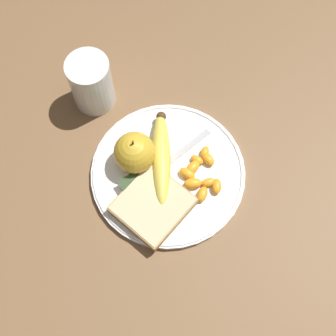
% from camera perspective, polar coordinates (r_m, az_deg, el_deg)
% --- Properties ---
extents(ground_plane, '(3.00, 3.00, 0.00)m').
position_cam_1_polar(ground_plane, '(0.87, -0.00, -0.80)').
color(ground_plane, brown).
extents(plate, '(0.28, 0.28, 0.01)m').
position_cam_1_polar(plate, '(0.86, -0.00, -0.60)').
color(plate, white).
rests_on(plate, ground_plane).
extents(juice_glass, '(0.08, 0.08, 0.11)m').
position_cam_1_polar(juice_glass, '(0.91, -9.30, 10.06)').
color(juice_glass, silver).
rests_on(juice_glass, ground_plane).
extents(apple, '(0.08, 0.08, 0.08)m').
position_cam_1_polar(apple, '(0.83, -4.10, 1.88)').
color(apple, gold).
rests_on(apple, plate).
extents(banana, '(0.13, 0.18, 0.03)m').
position_cam_1_polar(banana, '(0.85, -0.73, 1.32)').
color(banana, '#E0CC4C').
rests_on(banana, plate).
extents(bread_slice, '(0.15, 0.14, 0.02)m').
position_cam_1_polar(bread_slice, '(0.83, -1.86, -4.56)').
color(bread_slice, '#AB8751').
rests_on(bread_slice, plate).
extents(fork, '(0.16, 0.04, 0.00)m').
position_cam_1_polar(fork, '(0.87, 0.26, 0.90)').
color(fork, '#B2B2B7').
rests_on(fork, plate).
extents(jam_packet, '(0.04, 0.03, 0.02)m').
position_cam_1_polar(jam_packet, '(0.84, -4.48, -2.06)').
color(jam_packet, white).
rests_on(jam_packet, plate).
extents(orange_segment_0, '(0.03, 0.04, 0.02)m').
position_cam_1_polar(orange_segment_0, '(0.85, 2.35, -0.66)').
color(orange_segment_0, orange).
rests_on(orange_segment_0, plate).
extents(orange_segment_1, '(0.03, 0.03, 0.02)m').
position_cam_1_polar(orange_segment_1, '(0.84, 5.95, -2.23)').
color(orange_segment_1, orange).
rests_on(orange_segment_1, plate).
extents(orange_segment_2, '(0.03, 0.02, 0.01)m').
position_cam_1_polar(orange_segment_2, '(0.85, 4.96, -1.76)').
color(orange_segment_2, orange).
rests_on(orange_segment_2, plate).
extents(orange_segment_3, '(0.02, 0.03, 0.01)m').
position_cam_1_polar(orange_segment_3, '(0.86, 3.57, 0.99)').
color(orange_segment_3, orange).
rests_on(orange_segment_3, plate).
extents(orange_segment_4, '(0.02, 0.03, 0.02)m').
position_cam_1_polar(orange_segment_4, '(0.86, 4.89, 1.11)').
color(orange_segment_4, orange).
rests_on(orange_segment_4, plate).
extents(orange_segment_5, '(0.03, 0.03, 0.02)m').
position_cam_1_polar(orange_segment_5, '(0.84, 4.22, -3.19)').
color(orange_segment_5, orange).
rests_on(orange_segment_5, plate).
extents(orange_segment_6, '(0.04, 0.03, 0.02)m').
position_cam_1_polar(orange_segment_6, '(0.84, 3.06, -1.88)').
color(orange_segment_6, orange).
rests_on(orange_segment_6, plate).
extents(orange_segment_7, '(0.03, 0.03, 0.01)m').
position_cam_1_polar(orange_segment_7, '(0.87, 4.51, 1.90)').
color(orange_segment_7, orange).
rests_on(orange_segment_7, plate).
extents(orange_segment_8, '(0.04, 0.03, 0.02)m').
position_cam_1_polar(orange_segment_8, '(0.85, 3.01, 0.03)').
color(orange_segment_8, orange).
rests_on(orange_segment_8, plate).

